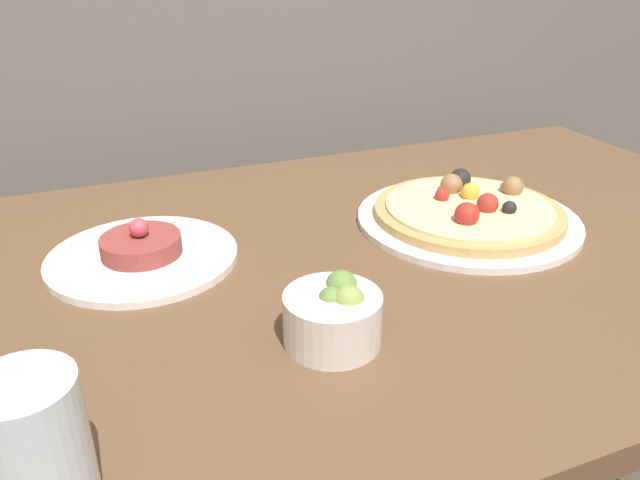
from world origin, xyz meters
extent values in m
cube|color=brown|center=(0.00, 0.41, 0.72)|extent=(1.45, 0.81, 0.03)
cylinder|color=brown|center=(0.66, 0.75, 0.35)|extent=(0.06, 0.06, 0.71)
cylinder|color=white|center=(0.22, 0.44, 0.75)|extent=(0.33, 0.33, 0.01)
cylinder|color=tan|center=(0.22, 0.44, 0.76)|extent=(0.28, 0.28, 0.01)
cylinder|color=beige|center=(0.22, 0.44, 0.77)|extent=(0.25, 0.25, 0.00)
sphere|color=#B22D23|center=(0.23, 0.41, 0.78)|extent=(0.03, 0.03, 0.03)
sphere|color=#997047|center=(0.31, 0.46, 0.78)|extent=(0.03, 0.03, 0.03)
sphere|color=#B22D23|center=(0.19, 0.47, 0.77)|extent=(0.02, 0.02, 0.02)
sphere|color=#997047|center=(0.30, 0.47, 0.77)|extent=(0.02, 0.02, 0.02)
sphere|color=#997047|center=(0.23, 0.50, 0.78)|extent=(0.03, 0.03, 0.03)
sphere|color=black|center=(0.25, 0.52, 0.78)|extent=(0.03, 0.03, 0.03)
sphere|color=#B22D23|center=(0.18, 0.39, 0.78)|extent=(0.03, 0.03, 0.03)
sphere|color=gold|center=(0.24, 0.46, 0.78)|extent=(0.03, 0.03, 0.03)
sphere|color=black|center=(0.26, 0.40, 0.77)|extent=(0.02, 0.02, 0.02)
cylinder|color=white|center=(-0.25, 0.50, 0.75)|extent=(0.25, 0.25, 0.01)
cylinder|color=#933D38|center=(-0.25, 0.50, 0.76)|extent=(0.10, 0.10, 0.02)
sphere|color=#DB4C5B|center=(-0.25, 0.50, 0.79)|extent=(0.03, 0.03, 0.03)
cube|color=white|center=(-0.16, 0.50, 0.75)|extent=(0.04, 0.02, 0.01)
cube|color=white|center=(-0.20, 0.57, 0.75)|extent=(0.03, 0.04, 0.01)
cube|color=white|center=(-0.29, 0.57, 0.75)|extent=(0.03, 0.04, 0.01)
cube|color=white|center=(-0.34, 0.50, 0.75)|extent=(0.04, 0.02, 0.01)
cube|color=white|center=(-0.29, 0.42, 0.75)|extent=(0.03, 0.04, 0.01)
cube|color=white|center=(-0.20, 0.42, 0.75)|extent=(0.03, 0.04, 0.01)
cylinder|color=silver|center=(-0.09, 0.23, 0.77)|extent=(0.10, 0.10, 0.06)
sphere|color=#668E42|center=(-0.07, 0.25, 0.79)|extent=(0.03, 0.03, 0.03)
sphere|color=#8EA34C|center=(-0.08, 0.22, 0.79)|extent=(0.03, 0.03, 0.03)
sphere|color=#668E42|center=(-0.09, 0.23, 0.79)|extent=(0.03, 0.03, 0.03)
cylinder|color=silver|center=(-0.37, 0.12, 0.80)|extent=(0.08, 0.08, 0.12)
camera|label=1|loc=(-0.31, -0.27, 1.12)|focal=35.00mm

